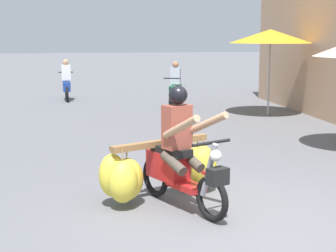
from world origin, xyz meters
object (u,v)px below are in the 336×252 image
object	(u,v)px
motorbike_distant_ahead_right	(66,84)
market_umbrella_near_shop	(270,36)
motorbike_main_loaded	(168,166)
motorbike_distant_ahead_left	(175,88)

from	to	relation	value
motorbike_distant_ahead_right	market_umbrella_near_shop	xyz separation A→B (m)	(5.54, -4.42, 1.60)
motorbike_main_loaded	motorbike_distant_ahead_right	bearing A→B (deg)	97.86
motorbike_main_loaded	market_umbrella_near_shop	world-z (taller)	market_umbrella_near_shop
motorbike_distant_ahead_right	motorbike_main_loaded	bearing A→B (deg)	-82.14
motorbike_main_loaded	motorbike_distant_ahead_right	size ratio (longest dim) A/B	1.17
motorbike_main_loaded	market_umbrella_near_shop	distance (m)	8.07
motorbike_distant_ahead_left	market_umbrella_near_shop	bearing A→B (deg)	-47.17
motorbike_main_loaded	motorbike_distant_ahead_left	bearing A→B (deg)	78.71
motorbike_distant_ahead_left	motorbike_distant_ahead_right	xyz separation A→B (m)	(-3.38, 2.09, 0.00)
motorbike_main_loaded	motorbike_distant_ahead_left	size ratio (longest dim) A/B	1.24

